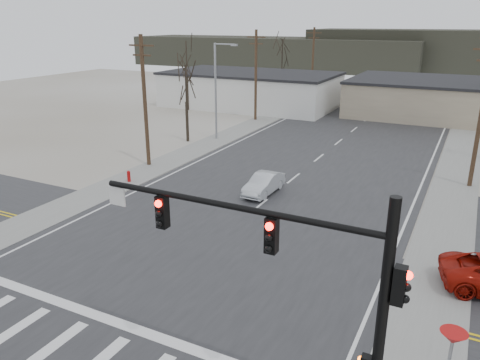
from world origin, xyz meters
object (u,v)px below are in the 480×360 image
(sedan_crossing, at_px, (264,184))
(car_far_a, at_px, (407,113))
(car_far_b, at_px, (379,87))
(fire_hydrant, at_px, (129,176))
(traffic_signal_mast, at_px, (310,276))

(sedan_crossing, xyz_separation_m, car_far_a, (4.72, 30.44, -0.01))
(car_far_a, bearing_deg, car_far_b, -76.53)
(car_far_b, bearing_deg, sedan_crossing, -100.12)
(fire_hydrant, distance_m, sedan_crossing, 9.78)
(traffic_signal_mast, bearing_deg, fire_hydrant, 141.87)
(fire_hydrant, bearing_deg, traffic_signal_mast, -38.13)
(sedan_crossing, height_order, car_far_a, sedan_crossing)
(sedan_crossing, bearing_deg, car_far_a, 82.99)
(car_far_b, bearing_deg, traffic_signal_mast, -93.65)
(car_far_b, bearing_deg, fire_hydrant, -110.40)
(traffic_signal_mast, xyz_separation_m, car_far_a, (-3.85, 46.84, -3.97))
(sedan_crossing, height_order, car_far_b, car_far_b)
(sedan_crossing, bearing_deg, traffic_signal_mast, -60.60)
(traffic_signal_mast, relative_size, car_far_a, 1.99)
(traffic_signal_mast, distance_m, car_far_a, 47.16)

